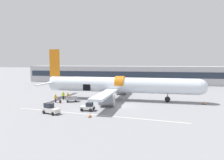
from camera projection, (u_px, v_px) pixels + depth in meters
ground_plane at (124, 106)px, 38.14m from camera, size 500.00×500.00×0.00m
apron_marking_line at (94, 115)px, 31.90m from camera, size 28.98×2.88×0.01m
terminal_strip at (142, 75)px, 79.76m from camera, size 94.75×9.59×6.78m
airplane at (118, 85)px, 44.32m from camera, size 36.46×28.41×11.42m
baggage_tug_lead at (51, 109)px, 32.57m from camera, size 3.35×2.32×1.71m
baggage_tug_mid at (88, 107)px, 34.60m from camera, size 2.44×2.04×1.42m
baggage_cart_loading at (72, 99)px, 42.38m from camera, size 3.35×2.51×1.07m
ground_crew_loader_a at (68, 96)px, 44.29m from camera, size 0.48×0.57×1.66m
ground_crew_loader_b at (56, 98)px, 41.54m from camera, size 0.49×0.62×1.77m
ground_crew_driver at (63, 96)px, 44.81m from camera, size 0.61×0.45×1.75m
suitcase_on_tarmac_upright at (60, 102)px, 40.99m from camera, size 0.43×0.27×0.67m
safety_cone_nose at (204, 103)px, 39.74m from camera, size 0.58×0.58×0.72m
safety_cone_engine_left at (90, 115)px, 30.46m from camera, size 0.54×0.54×0.65m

